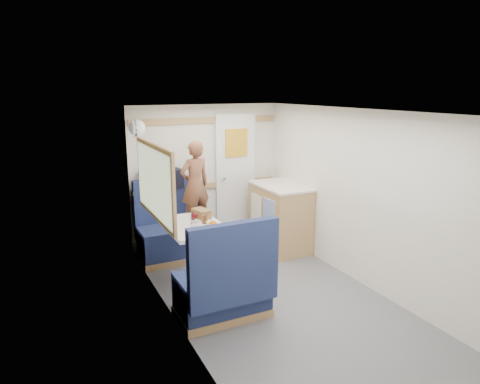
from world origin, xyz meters
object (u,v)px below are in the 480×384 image
cheese_block (211,223)px  galley_counter (280,217)px  bench_near (225,290)px  dinette_table (194,237)px  orange_fruit (213,224)px  beer_glass (205,218)px  pepper_grinder (193,216)px  duffel_bag (162,179)px  bread_loaf (202,213)px  tumbler_right (205,219)px  person (195,185)px  tumbler_mid (171,213)px  tray (205,230)px  dome_light (137,128)px  wine_glass (194,216)px  tumbler_left (194,228)px  bench_far (172,236)px

cheese_block → galley_counter: bearing=28.1°
bench_near → dinette_table: bearing=90.0°
orange_fruit → beer_glass: 0.26m
pepper_grinder → bench_near: bearing=-92.7°
duffel_bag → bread_loaf: bearing=-82.9°
bench_near → tumbler_right: 0.98m
person → cheese_block: size_ratio=10.74×
person → tumbler_mid: 0.58m
cheese_block → pepper_grinder: bearing=109.2°
tray → duffel_bag: bearing=92.7°
dinette_table → bench_near: bearing=-90.0°
dome_light → tray: (0.42, -1.13, -1.02)m
bench_near → wine_glass: bench_near is taller
person → beer_glass: 0.73m
galley_counter → pepper_grinder: galley_counter is taller
orange_fruit → bread_loaf: bread_loaf is taller
galley_counter → beer_glass: (-1.33, -0.54, 0.30)m
bench_near → pepper_grinder: size_ratio=10.81×
orange_fruit → wine_glass: bearing=135.5°
cheese_block → tumbler_left: size_ratio=0.85×
orange_fruit → beer_glass: size_ratio=0.80×
orange_fruit → tray: bearing=-165.3°
bench_far → duffel_bag: size_ratio=1.98×
cheese_block → wine_glass: wine_glass is taller
bench_far → tumbler_left: (-0.10, -1.17, 0.48)m
dinette_table → beer_glass: 0.24m
bench_far → bench_near: same height
bench_near → bench_far: bearing=90.0°
beer_glass → bread_loaf: 0.20m
bench_near → dome_light: dome_light is taller
wine_glass → tumbler_mid: (-0.13, 0.47, -0.07)m
person → tumbler_mid: size_ratio=10.50×
duffel_bag → cheese_block: 1.31m
dome_light → galley_counter: size_ratio=0.22×
dinette_table → bench_near: (-0.00, -0.86, -0.27)m
duffel_bag → pepper_grinder: 1.00m
dinette_table → beer_glass: (0.14, 0.01, 0.20)m
dome_light → orange_fruit: size_ratio=2.55×
orange_fruit → tumbler_right: (0.00, 0.24, -0.00)m
dome_light → beer_glass: size_ratio=2.05×
duffel_bag → pepper_grinder: duffel_bag is taller
dome_light → cheese_block: dome_light is taller
wine_glass → tumbler_left: bearing=-111.6°
tumbler_right → bread_loaf: (0.04, 0.22, -0.00)m
bench_far → tray: 1.22m
cheese_block → tumbler_right: size_ratio=0.97×
tray → beer_glass: bearing=69.4°
dinette_table → tumbler_mid: tumbler_mid is taller
tray → wine_glass: 0.22m
bench_far → bench_near: 1.73m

